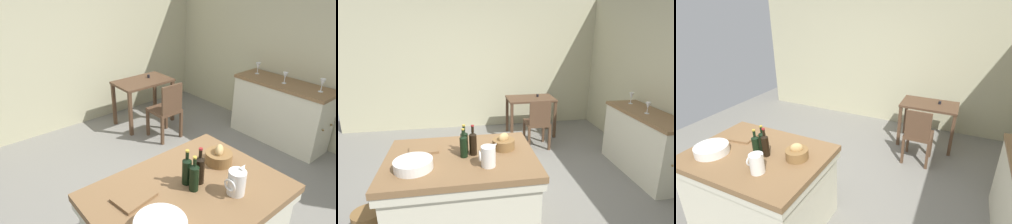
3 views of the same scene
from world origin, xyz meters
TOP-DOWN VIEW (x-y plane):
  - ground_plane at (0.00, 0.00)m, footprint 6.76×6.76m
  - wall_back at (0.00, 2.60)m, footprint 5.32×0.12m
  - wall_right at (2.60, 0.00)m, footprint 0.12×5.20m
  - side_cabinet at (2.26, 0.15)m, footprint 0.52×1.40m
  - writing_desk at (1.04, 1.89)m, footprint 0.90×0.56m
  - wooden_chair at (1.00, 1.23)m, footprint 0.40×0.40m
  - pitcher at (-0.08, -0.90)m, footprint 0.17×0.13m
  - bread_basket at (0.11, -0.55)m, footprint 0.23×0.23m
  - cutting_board at (-0.68, -0.48)m, footprint 0.31×0.24m
  - wine_bottle_dark at (-0.20, -0.64)m, footprint 0.07×0.07m
  - wine_bottle_amber at (-0.28, -0.59)m, footprint 0.07×0.07m
  - wine_bottle_green at (-0.29, -0.68)m, footprint 0.07×0.07m
  - wine_glass_far_left at (2.29, -0.35)m, footprint 0.07×0.07m
  - wine_glass_left at (2.22, 0.14)m, footprint 0.07×0.07m
  - wine_glass_middle at (2.30, 0.64)m, footprint 0.07×0.07m

SIDE VIEW (x-z plane):
  - ground_plane at x=0.00m, z-range 0.00..0.00m
  - side_cabinet at x=2.26m, z-range 0.00..0.91m
  - wooden_chair at x=1.00m, z-range 0.03..0.92m
  - writing_desk at x=1.04m, z-range 0.22..1.02m
  - cutting_board at x=-0.68m, z-range 0.86..0.89m
  - bread_basket at x=0.11m, z-range 0.84..1.01m
  - pitcher at x=-0.08m, z-range 0.85..1.08m
  - wine_bottle_green at x=-0.29m, z-range 0.84..1.12m
  - wine_bottle_amber at x=-0.28m, z-range 0.84..1.13m
  - wine_bottle_dark at x=-0.20m, z-range 0.84..1.14m
  - wine_glass_left at x=2.22m, z-range 0.94..1.10m
  - wine_glass_middle at x=2.30m, z-range 0.94..1.11m
  - wine_glass_far_left at x=2.29m, z-range 0.94..1.12m
  - wall_back at x=0.00m, z-range 0.00..2.60m
  - wall_right at x=2.60m, z-range 0.00..2.60m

